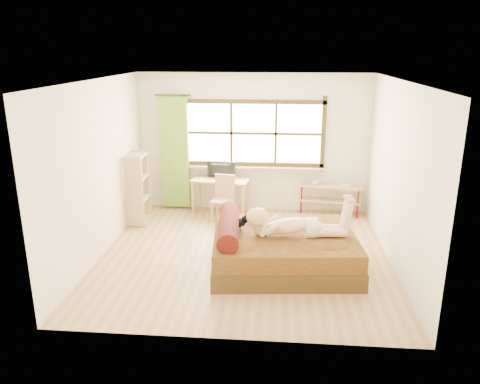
# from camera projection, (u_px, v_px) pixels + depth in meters

# --- Properties ---
(floor) EXTENTS (4.50, 4.50, 0.00)m
(floor) POSITION_uv_depth(u_px,v_px,m) (245.00, 255.00, 7.41)
(floor) COLOR #9E754C
(floor) RESTS_ON ground
(ceiling) EXTENTS (4.50, 4.50, 0.00)m
(ceiling) POSITION_uv_depth(u_px,v_px,m) (245.00, 80.00, 6.61)
(ceiling) COLOR white
(ceiling) RESTS_ON wall_back
(wall_back) EXTENTS (4.50, 0.00, 4.50)m
(wall_back) POSITION_uv_depth(u_px,v_px,m) (253.00, 143.00, 9.15)
(wall_back) COLOR silver
(wall_back) RESTS_ON floor
(wall_front) EXTENTS (4.50, 0.00, 4.50)m
(wall_front) POSITION_uv_depth(u_px,v_px,m) (228.00, 227.00, 4.87)
(wall_front) COLOR silver
(wall_front) RESTS_ON floor
(wall_left) EXTENTS (0.00, 4.50, 4.50)m
(wall_left) POSITION_uv_depth(u_px,v_px,m) (99.00, 169.00, 7.20)
(wall_left) COLOR silver
(wall_left) RESTS_ON floor
(wall_right) EXTENTS (0.00, 4.50, 4.50)m
(wall_right) POSITION_uv_depth(u_px,v_px,m) (398.00, 176.00, 6.83)
(wall_right) COLOR silver
(wall_right) RESTS_ON floor
(window) EXTENTS (2.80, 0.16, 1.46)m
(window) POSITION_uv_depth(u_px,v_px,m) (253.00, 136.00, 9.08)
(window) COLOR #FFEDBF
(window) RESTS_ON wall_back
(curtain) EXTENTS (0.55, 0.10, 2.20)m
(curtain) POSITION_uv_depth(u_px,v_px,m) (175.00, 153.00, 9.22)
(curtain) COLOR #599629
(curtain) RESTS_ON wall_back
(bed) EXTENTS (2.24, 1.86, 0.80)m
(bed) POSITION_uv_depth(u_px,v_px,m) (280.00, 249.00, 6.94)
(bed) COLOR #392711
(bed) RESTS_ON floor
(woman) EXTENTS (1.50, 0.55, 0.63)m
(woman) POSITION_uv_depth(u_px,v_px,m) (295.00, 215.00, 6.72)
(woman) COLOR beige
(woman) RESTS_ON bed
(kitten) EXTENTS (0.33, 0.15, 0.25)m
(kitten) POSITION_uv_depth(u_px,v_px,m) (236.00, 222.00, 6.99)
(kitten) COLOR black
(kitten) RESTS_ON bed
(desk) EXTENTS (1.17, 0.67, 0.69)m
(desk) POSITION_uv_depth(u_px,v_px,m) (220.00, 184.00, 9.14)
(desk) COLOR tan
(desk) RESTS_ON floor
(monitor) EXTENTS (0.57, 0.16, 0.33)m
(monitor) POSITION_uv_depth(u_px,v_px,m) (221.00, 170.00, 9.11)
(monitor) COLOR black
(monitor) RESTS_ON desk
(chair) EXTENTS (0.44, 0.44, 0.86)m
(chair) POSITION_uv_depth(u_px,v_px,m) (224.00, 195.00, 8.81)
(chair) COLOR tan
(chair) RESTS_ON floor
(pipe_shelf) EXTENTS (1.21, 0.49, 0.67)m
(pipe_shelf) POSITION_uv_depth(u_px,v_px,m) (331.00, 193.00, 9.12)
(pipe_shelf) COLOR tan
(pipe_shelf) RESTS_ON floor
(cup) EXTENTS (0.15, 0.15, 0.11)m
(cup) POSITION_uv_depth(u_px,v_px,m) (315.00, 182.00, 9.09)
(cup) COLOR gray
(cup) RESTS_ON pipe_shelf
(book) EXTENTS (0.21, 0.26, 0.02)m
(book) POSITION_uv_depth(u_px,v_px,m) (341.00, 185.00, 9.06)
(book) COLOR gray
(book) RESTS_ON pipe_shelf
(bookshelf) EXTENTS (0.35, 0.58, 1.31)m
(bookshelf) POSITION_uv_depth(u_px,v_px,m) (138.00, 188.00, 8.62)
(bookshelf) COLOR tan
(bookshelf) RESTS_ON floor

